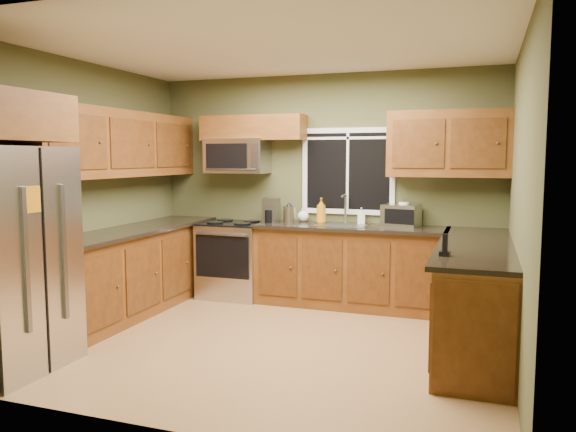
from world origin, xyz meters
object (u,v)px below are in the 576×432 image
Objects in this scene: toaster_oven at (401,215)px; paper_towel_roll at (404,214)px; microwave at (237,156)px; soap_bottle_a at (321,211)px; soap_bottle_c at (303,214)px; range at (234,259)px; refrigerator at (9,260)px; cordless_phone at (445,249)px; soap_bottle_b at (361,216)px; coffee_maker at (271,211)px; kettle at (289,214)px.

paper_towel_roll is at bearing 72.44° from toaster_oven.
microwave reaches higher than soap_bottle_a.
soap_bottle_a is at bearing -2.82° from microwave.
range is at bearing -164.36° from soap_bottle_c.
cordless_phone is at bearing 18.45° from refrigerator.
soap_bottle_c is (0.82, 0.23, 0.56)m from range.
soap_bottle_a reaches higher than cordless_phone.
microwave is at bearing 90.02° from range.
soap_bottle_b is (2.23, 3.00, 0.13)m from refrigerator.
refrigerator is 3.36m from soap_bottle_c.
microwave is 2.63× the size of coffee_maker.
coffee_maker reaches higher than soap_bottle_b.
paper_towel_roll is (1.55, 0.17, -0.00)m from coffee_maker.
paper_towel_roll reaches higher than kettle.
toaster_oven is 2.50× the size of cordless_phone.
coffee_maker is at bearing -173.61° from paper_towel_roll.
microwave reaches higher than toaster_oven.
range is at bearing -174.08° from paper_towel_roll.
kettle is at bearing -173.04° from toaster_oven.
cordless_phone is at bearing -49.17° from soap_bottle_a.
microwave is at bearing 168.69° from kettle.
cordless_phone reaches higher than range.
soap_bottle_b is (1.54, 0.09, -0.70)m from microwave.
soap_bottle_b is at bearing 119.35° from cordless_phone.
paper_towel_roll is 1.68× the size of cordless_phone.
toaster_oven is at bearing 108.20° from cordless_phone.
microwave reaches higher than kettle.
soap_bottle_a reaches higher than range.
coffee_maker reaches higher than toaster_oven.
toaster_oven is (2.01, 0.01, -0.67)m from microwave.
microwave is at bearing -177.90° from paper_towel_roll.
toaster_oven is (2.70, 2.92, 0.16)m from refrigerator.
range is 0.93m from kettle.
microwave reaches higher than range.
refrigerator reaches higher than range.
soap_bottle_b is at bearing 177.67° from paper_towel_roll.
coffee_maker is 1.56m from paper_towel_roll.
soap_bottle_a is at bearing 130.83° from cordless_phone.
paper_towel_roll is at bearing 6.39° from coffee_maker.
soap_bottle_b reaches higher than cordless_phone.
range is 2.13× the size of toaster_oven.
kettle reaches higher than range.
toaster_oven is at bearing 6.96° from kettle.
microwave is 2.12m from toaster_oven.
microwave is 2.51× the size of soap_bottle_a.
toaster_oven is at bearing 4.03° from soap_bottle_a.
microwave is at bearing 168.32° from coffee_maker.
range is 3.25× the size of coffee_maker.
microwave reaches higher than soap_bottle_b.
paper_towel_roll reaches higher than soap_bottle_c.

